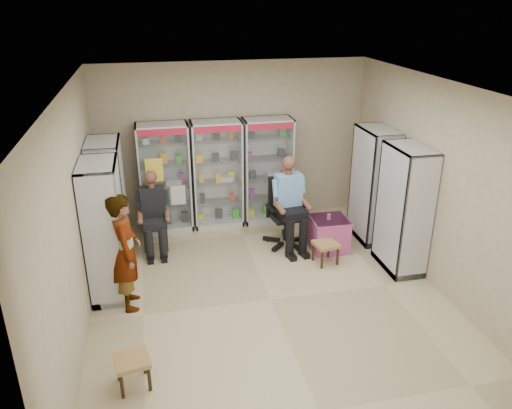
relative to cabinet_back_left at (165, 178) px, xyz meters
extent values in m
plane|color=tan|center=(1.30, -2.73, -1.00)|extent=(6.00, 6.00, 0.00)
cube|color=tan|center=(1.30, 0.27, 0.50)|extent=(5.00, 0.02, 3.00)
cube|color=tan|center=(1.30, -5.73, 0.50)|extent=(5.00, 0.02, 3.00)
cube|color=tan|center=(-1.20, -2.73, 0.50)|extent=(0.02, 6.00, 3.00)
cube|color=tan|center=(3.80, -2.73, 0.50)|extent=(0.02, 6.00, 3.00)
cube|color=silver|center=(1.30, -2.73, 2.00)|extent=(5.00, 6.00, 0.02)
cube|color=#B7B8BE|center=(0.00, 0.00, 0.00)|extent=(0.90, 0.50, 2.00)
cube|color=#B4B5BC|center=(0.95, 0.00, 0.00)|extent=(0.90, 0.50, 2.00)
cube|color=#9FA2A6|center=(1.90, 0.00, 0.00)|extent=(0.90, 0.50, 2.00)
cube|color=#A9ABB0|center=(3.53, -1.13, 0.00)|extent=(0.90, 0.50, 2.00)
cube|color=#B3B7BB|center=(3.53, -2.23, 0.00)|extent=(0.90, 0.50, 2.00)
cube|color=#B9BBC1|center=(-0.93, -0.93, 0.00)|extent=(0.90, 0.50, 2.00)
cube|color=#A1A4A8|center=(-0.93, -2.03, 0.00)|extent=(0.90, 0.50, 2.00)
cube|color=black|center=(-0.25, -0.73, -0.53)|extent=(0.42, 0.42, 0.94)
cube|color=black|center=(1.98, -1.07, -0.40)|extent=(0.73, 0.73, 1.20)
cube|color=#A2418B|center=(2.65, -1.42, -0.71)|extent=(0.61, 0.59, 0.57)
cylinder|color=#571A07|center=(2.62, -1.44, -0.38)|extent=(0.07, 0.07, 0.09)
cube|color=olive|center=(2.43, -1.87, -0.82)|extent=(0.42, 0.42, 0.36)
cube|color=olive|center=(-0.60, -4.06, -0.81)|extent=(0.43, 0.43, 0.37)
imported|color=#959497|center=(-0.65, -2.43, -0.16)|extent=(0.43, 0.63, 1.69)
camera|label=1|loc=(-0.20, -8.64, 3.05)|focal=35.00mm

